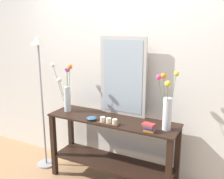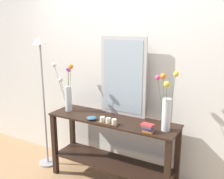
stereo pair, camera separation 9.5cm
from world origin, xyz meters
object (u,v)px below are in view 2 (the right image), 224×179
Objects in this scene: tall_vase_left at (67,91)px; book_stack at (148,128)px; vase_right at (166,107)px; floor_lamp at (43,81)px; candle_tray at (108,121)px; mirror_leaning at (123,77)px; decorative_bowl at (92,118)px; console_table at (112,143)px.

tall_vase_left is 1.14m from book_stack.
tall_vase_left is 1.25m from vase_right.
book_stack is at bearing -3.52° from floor_lamp.
vase_right is at bearing 13.05° from candle_tray.
book_stack is at bearing -135.95° from vase_right.
candle_tray is at bearing -11.80° from tall_vase_left.
tall_vase_left is 0.71m from candle_tray.
floor_lamp is at bearing -166.48° from mirror_leaning.
candle_tray is (-0.00, -0.34, -0.43)m from mirror_leaning.
book_stack is 1.51m from floor_lamp.
candle_tray is at bearing -4.41° from decorative_bowl.
floor_lamp is at bearing -178.52° from vase_right.
candle_tray is at bearing -166.95° from vase_right.
candle_tray is at bearing -5.33° from floor_lamp.
book_stack is at bearing -16.85° from console_table.
tall_vase_left reaches higher than candle_tray.
book_stack is (0.49, -0.15, 0.34)m from console_table.
vase_right is at bearing 44.05° from book_stack.
floor_lamp reaches higher than decorative_bowl.
floor_lamp is (-1.62, -0.04, 0.10)m from vase_right.
floor_lamp reaches higher than book_stack.
candle_tray is 1.08m from floor_lamp.
floor_lamp is at bearing 174.67° from candle_tray.
console_table is 0.78m from mirror_leaning.
vase_right is 4.64× the size of book_stack.
book_stack is at bearing -6.83° from tall_vase_left.
candle_tray is at bearing -90.45° from mirror_leaning.
tall_vase_left is (-0.67, -0.20, -0.21)m from mirror_leaning.
mirror_leaning is at bearing 54.88° from decorative_bowl.
decorative_bowl is 0.90× the size of book_stack.
vase_right is 2.44× the size of candle_tray.
mirror_leaning is 0.53× the size of floor_lamp.
tall_vase_left is at bearing 164.51° from decorative_bowl.
console_table is 0.89× the size of floor_lamp.
decorative_bowl is (-0.23, 0.02, -0.01)m from candle_tray.
vase_right is (1.25, -0.00, 0.00)m from tall_vase_left.
floor_lamp is at bearing -176.58° from console_table.
mirror_leaning reaches higher than decorative_bowl.
decorative_bowl reaches higher than console_table.
console_table is at bearing 3.42° from floor_lamp.
mirror_leaning is at bearing 160.80° from vase_right.
candle_tray is 0.23m from decorative_bowl.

